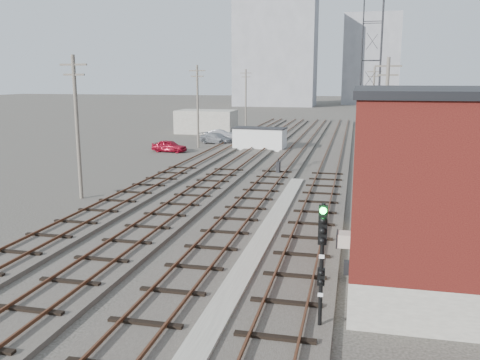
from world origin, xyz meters
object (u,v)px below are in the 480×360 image
(car_silver, at_px, (220,135))
(switch_stand, at_px, (278,168))
(car_grey, at_px, (217,138))
(signal_mast, at_px, (322,258))
(car_red, at_px, (169,146))
(site_trailer, at_px, (260,138))

(car_silver, bearing_deg, switch_stand, -161.75)
(switch_stand, xyz_separation_m, car_grey, (-10.04, 18.02, 0.05))
(signal_mast, distance_m, car_grey, 45.67)
(car_red, distance_m, car_silver, 12.08)
(car_red, height_order, car_silver, same)
(site_trailer, height_order, car_red, site_trailer)
(car_grey, bearing_deg, car_silver, 31.19)
(car_silver, bearing_deg, site_trailer, -147.89)
(signal_mast, height_order, switch_stand, signal_mast)
(signal_mast, relative_size, site_trailer, 0.69)
(car_red, relative_size, car_grey, 0.85)
(car_red, bearing_deg, signal_mast, -146.45)
(car_grey, bearing_deg, site_trailer, -100.49)
(site_trailer, bearing_deg, car_silver, 134.88)
(signal_mast, relative_size, switch_stand, 3.23)
(site_trailer, distance_m, car_red, 9.74)
(switch_stand, distance_m, car_red, 16.62)
(signal_mast, xyz_separation_m, switch_stand, (-5.07, 25.05, -1.77))
(car_silver, bearing_deg, car_red, 161.15)
(switch_stand, bearing_deg, car_grey, 131.01)
(signal_mast, distance_m, site_trailer, 40.44)
(switch_stand, bearing_deg, car_red, 153.68)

